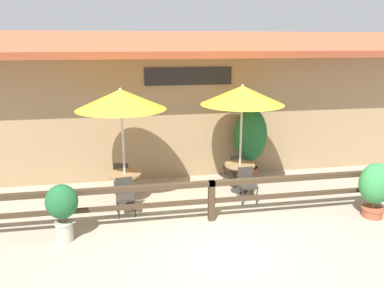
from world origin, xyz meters
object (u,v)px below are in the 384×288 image
Objects in this scene: patio_umbrella_near at (121,100)px; potted_plant_entrance_palm at (376,186)px; potted_plant_tall_tropical at (251,137)px; chair_near_wallside at (122,175)px; dining_table_middle at (240,170)px; dining_table_near at (125,179)px; chair_near_streetside at (125,194)px; chair_middle_wallside at (234,167)px; potted_plant_broad_leaf at (62,206)px; chair_middle_streetside at (247,183)px; patio_umbrella_middle at (242,95)px.

patio_umbrella_near is 2.23× the size of potted_plant_entrance_palm.
potted_plant_tall_tropical is at bearing 123.92° from potted_plant_entrance_palm.
dining_table_middle is at bearing -175.63° from chair_near_wallside.
patio_umbrella_near reaches higher than dining_table_middle.
chair_near_streetside is at bearing -90.36° from dining_table_near.
potted_plant_broad_leaf is (-4.33, -2.57, 0.27)m from chair_middle_wallside.
chair_near_streetside is 0.41× the size of potted_plant_tall_tropical.
potted_plant_tall_tropical is (3.72, 0.47, 0.76)m from chair_near_wallside.
chair_middle_wallside is at bearing -152.46° from potted_plant_tall_tropical.
potted_plant_tall_tropical reaches higher than potted_plant_broad_leaf.
dining_table_near is 0.95× the size of chair_middle_streetside.
potted_plant_broad_leaf is at bearing -149.66° from potted_plant_tall_tropical.
dining_table_middle is 1.28m from potted_plant_tall_tropical.
potted_plant_broad_leaf is at bearing 15.77° from chair_middle_wallside.
patio_umbrella_middle is 2.23m from chair_middle_wallside.
chair_near_wallside is at bearing 158.31° from chair_middle_streetside.
patio_umbrella_middle reaches higher than potted_plant_tall_tropical.
patio_umbrella_middle reaches higher than dining_table_near.
patio_umbrella_near is 2.24m from chair_near_streetside.
dining_table_near is 0.28× the size of patio_umbrella_middle.
patio_umbrella_near reaches higher than chair_near_streetside.
chair_near_streetside is 0.71× the size of potted_plant_broad_leaf.
chair_near_wallside is at bearing -11.76° from chair_middle_wallside.
potted_plant_tall_tropical is (0.61, 1.58, 0.76)m from chair_middle_streetside.
patio_umbrella_near and patio_umbrella_middle have the same top height.
dining_table_middle is 0.63× the size of potted_plant_entrance_palm.
patio_umbrella_near is 2.83m from potted_plant_broad_leaf.
chair_near_wallside is at bearing 171.42° from patio_umbrella_middle.
chair_near_streetside is 3.44m from chair_middle_wallside.
dining_table_near is at bearing 169.59° from chair_middle_streetside.
dining_table_near is (-0.00, 0.00, -2.01)m from patio_umbrella_near.
patio_umbrella_middle is at bearing 8.99° from chair_near_streetside.
chair_near_streetside is 1.00× the size of chair_middle_wallside.
chair_middle_wallside is 0.41× the size of potted_plant_tall_tropical.
dining_table_near is 1.00× the size of dining_table_middle.
chair_near_streetside is 3.83m from patio_umbrella_middle.
potted_plant_entrance_palm is (2.57, -2.68, 0.27)m from chair_middle_wallside.
patio_umbrella_near is 3.06m from patio_umbrella_middle.
chair_middle_streetside is 1.29m from chair_middle_wallside.
chair_middle_wallside is 0.66× the size of potted_plant_entrance_palm.
chair_near_wallside reaches higher than dining_table_near.
dining_table_near and dining_table_middle have the same top height.
chair_near_streetside is at bearing -164.32° from dining_table_middle.
potted_plant_entrance_palm is (5.66, -1.18, 0.27)m from chair_near_streetside.
potted_plant_broad_leaf reaches higher than dining_table_middle.
chair_middle_wallside is at bearing 15.21° from patio_umbrella_near.
potted_plant_entrance_palm is (2.61, -1.40, 0.27)m from chair_middle_streetside.
chair_middle_streetside is 0.71× the size of potted_plant_broad_leaf.
dining_table_near is at bearing 54.33° from potted_plant_broad_leaf.
dining_table_near is 0.67× the size of potted_plant_broad_leaf.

